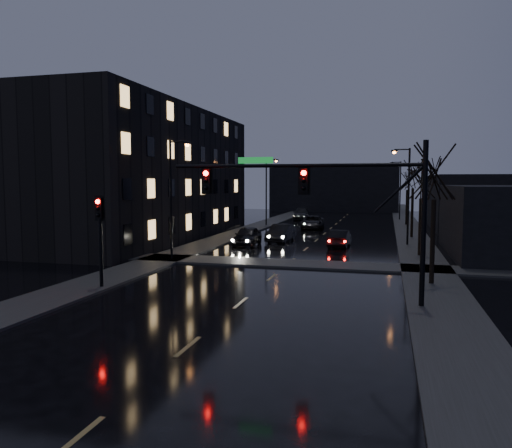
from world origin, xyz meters
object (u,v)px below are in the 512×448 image
Objects in this scene: oncoming_car_a at (247,236)px; oncoming_car_c at (313,222)px; oncoming_car_d at (302,214)px; oncoming_car_b at (281,233)px; lead_car at (340,238)px.

oncoming_car_a is 16.37m from oncoming_car_c.
oncoming_car_a is 28.62m from oncoming_car_d.
oncoming_car_b is 0.85× the size of oncoming_car_d.
oncoming_car_c is at bearing 90.26° from oncoming_car_b.
oncoming_car_d is at bearing 100.48° from oncoming_car_c.
oncoming_car_b reaches higher than oncoming_car_c.
oncoming_car_a is at bearing -95.68° from oncoming_car_d.
oncoming_car_a is 0.99× the size of oncoming_car_b.
oncoming_car_b is 5.79m from lead_car.
oncoming_car_b is (2.17, 3.30, -0.02)m from oncoming_car_a.
oncoming_car_d is (-2.43, 25.31, 0.03)m from oncoming_car_b.
oncoming_car_b is at bearing -90.71° from oncoming_car_d.
lead_car is (7.50, 1.05, -0.08)m from oncoming_car_a.
oncoming_car_c is at bearing 75.86° from oncoming_car_a.
oncoming_car_d is (-3.39, 12.54, 0.06)m from oncoming_car_c.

